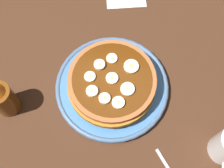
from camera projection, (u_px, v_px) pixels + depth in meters
ground_plane at (112, 91)px, 78.67cm from camera, size 140.00×140.00×3.00cm
plate at (112, 87)px, 76.28cm from camera, size 27.75×27.75×2.02cm
pancake_stack at (112, 83)px, 73.56cm from camera, size 21.75×21.50×4.72cm
banana_slice_0 at (113, 77)px, 71.33cm from camera, size 2.87×2.87×0.77cm
banana_slice_1 at (99, 65)px, 72.31cm from camera, size 2.65×2.65×1.05cm
banana_slice_2 at (127, 89)px, 70.11cm from camera, size 3.24×3.24×0.87cm
banana_slice_3 at (112, 59)px, 73.13cm from camera, size 2.63×2.63×0.70cm
banana_slice_4 at (90, 77)px, 71.34cm from camera, size 2.63×2.63×0.73cm
banana_slice_5 at (105, 98)px, 69.19cm from camera, size 2.62×2.62×1.03cm
banana_slice_6 at (118, 103)px, 68.89cm from camera, size 2.88×2.88×0.89cm
banana_slice_7 at (131, 67)px, 72.24cm from camera, size 3.51×3.51×0.87cm
banana_slice_8 at (92, 91)px, 69.90cm from camera, size 2.74×2.74×0.93cm
syrup_bottle at (2, 98)px, 70.24cm from camera, size 5.70×5.70×13.04cm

